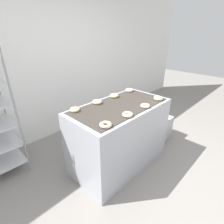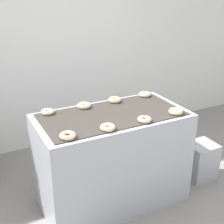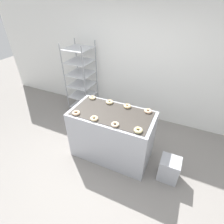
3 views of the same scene
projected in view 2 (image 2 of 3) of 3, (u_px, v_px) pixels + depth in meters
wall_back at (58, 40)px, 3.94m from camera, size 8.00×0.05×2.80m
fryer_machine at (112, 159)px, 3.06m from camera, size 1.41×0.74×0.96m
glaze_bin at (200, 161)px, 3.53m from camera, size 0.32×0.29×0.42m
donut_near_left at (68, 136)px, 2.43m from camera, size 0.13×0.13×0.04m
donut_near_midleft at (108, 127)px, 2.57m from camera, size 0.13×0.13×0.04m
donut_near_midright at (144, 119)px, 2.72m from camera, size 0.12×0.12×0.04m
donut_near_right at (176, 111)px, 2.88m from camera, size 0.13×0.13×0.04m
donut_far_left at (48, 112)px, 2.87m from camera, size 0.12×0.12×0.04m
donut_far_midleft at (84, 106)px, 3.01m from camera, size 0.13×0.13×0.04m
donut_far_midright at (115, 100)px, 3.16m from camera, size 0.13×0.13×0.05m
donut_far_right at (145, 94)px, 3.32m from camera, size 0.13×0.13×0.04m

